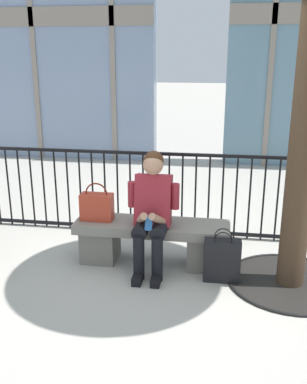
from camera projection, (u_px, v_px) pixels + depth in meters
name	position (u px, v px, depth m)	size (l,w,h in m)	color
ground_plane	(152.00, 262.00, 4.68)	(60.00, 60.00, 0.00)	#B2ADA3
stone_bench	(152.00, 238.00, 4.60)	(1.60, 0.44, 0.45)	gray
seated_person_with_phone	(152.00, 209.00, 4.36)	(0.52, 0.66, 1.21)	black
handbag_on_bench	(97.00, 206.00, 4.58)	(0.33, 0.16, 0.40)	#B23823
shopping_bag	(222.00, 260.00, 4.23)	(0.35, 0.13, 0.53)	black
plaza_railing	(163.00, 193.00, 5.27)	(9.95, 0.04, 1.02)	black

